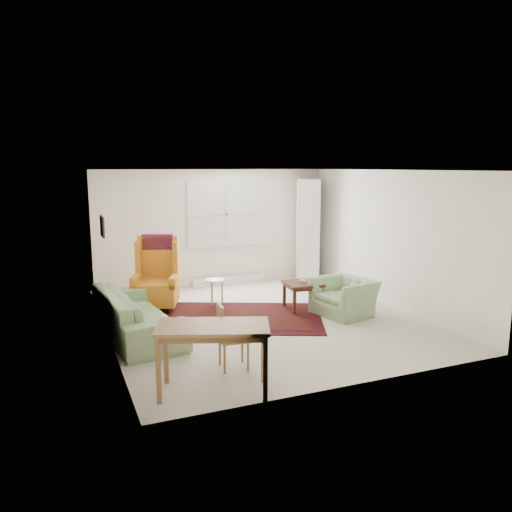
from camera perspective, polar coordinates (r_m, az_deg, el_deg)
name	(u,v)px	position (r m, az deg, el deg)	size (l,w,h in m)	color
room	(259,245)	(8.41, 0.35, 1.29)	(5.04, 5.54, 2.51)	beige
rug	(237,317)	(8.63, -2.16, -6.95)	(2.88, 1.85, 0.03)	black
sofa	(135,305)	(7.87, -13.63, -5.44)	(2.36, 0.92, 0.95)	#84A56E
armchair	(344,293)	(8.86, 10.03, -4.22)	(0.97, 0.85, 0.75)	#84A56E
wingback_chair	(156,273)	(9.14, -11.40, -1.95)	(0.77, 0.82, 1.34)	orange
coffee_table	(303,296)	(9.09, 5.35, -4.54)	(0.62, 0.62, 0.51)	#3F2013
stool	(215,292)	(9.42, -4.68, -4.07)	(0.36, 0.36, 0.48)	white
cabinet	(308,231)	(11.23, 5.93, 2.91)	(0.48, 0.91, 2.29)	white
desk	(213,359)	(5.82, -4.89, -11.64)	(1.27, 0.63, 0.80)	#9C6F3F
desk_chair	(234,336)	(6.44, -2.58, -9.13)	(0.37, 0.37, 0.86)	#9C6F3F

